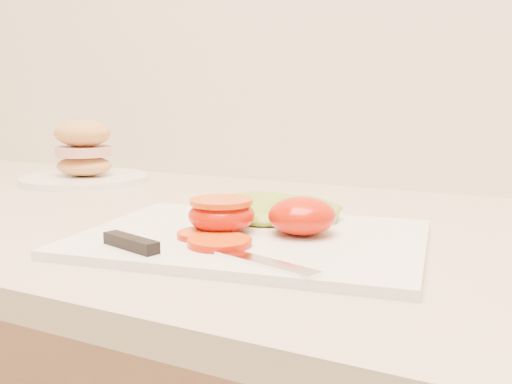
% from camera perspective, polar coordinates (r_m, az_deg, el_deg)
% --- Properties ---
extents(cutting_board, '(0.40, 0.32, 0.01)m').
position_cam_1_polar(cutting_board, '(0.62, -0.42, -4.68)').
color(cutting_board, white).
rests_on(cutting_board, counter).
extents(tomato_half_dome, '(0.07, 0.07, 0.04)m').
position_cam_1_polar(tomato_half_dome, '(0.62, 4.62, -2.38)').
color(tomato_half_dome, red).
rests_on(tomato_half_dome, cutting_board).
extents(tomato_half_cut, '(0.07, 0.07, 0.04)m').
position_cam_1_polar(tomato_half_cut, '(0.63, -3.46, -2.18)').
color(tomato_half_cut, red).
rests_on(tomato_half_cut, cutting_board).
extents(tomato_slice_0, '(0.06, 0.06, 0.01)m').
position_cam_1_polar(tomato_slice_0, '(0.58, -3.65, -5.02)').
color(tomato_slice_0, '#EF540A').
rests_on(tomato_slice_0, cutting_board).
extents(tomato_slice_1, '(0.06, 0.06, 0.01)m').
position_cam_1_polar(tomato_slice_1, '(0.61, -5.22, -4.23)').
color(tomato_slice_1, '#EF540A').
rests_on(tomato_slice_1, cutting_board).
extents(lettuce_leaf_0, '(0.14, 0.10, 0.03)m').
position_cam_1_polar(lettuce_leaf_0, '(0.69, 0.39, -1.67)').
color(lettuce_leaf_0, '#9AC734').
rests_on(lettuce_leaf_0, cutting_board).
extents(lettuce_leaf_1, '(0.14, 0.13, 0.02)m').
position_cam_1_polar(lettuce_leaf_1, '(0.69, 4.15, -1.88)').
color(lettuce_leaf_1, '#9AC734').
rests_on(lettuce_leaf_1, cutting_board).
extents(knife, '(0.24, 0.07, 0.01)m').
position_cam_1_polar(knife, '(0.55, -8.04, -5.62)').
color(knife, silver).
rests_on(knife, cutting_board).
extents(sandwich_plate, '(0.23, 0.23, 0.11)m').
position_cam_1_polar(sandwich_plate, '(1.10, -16.82, 3.08)').
color(sandwich_plate, white).
rests_on(sandwich_plate, counter).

